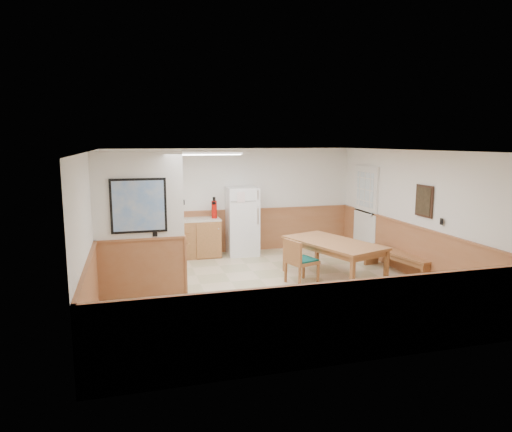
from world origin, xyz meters
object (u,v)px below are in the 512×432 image
object	(u,v)px
dining_table	(333,246)
dining_bench	(398,257)
dining_chair	(298,259)
fire_extinguisher	(214,209)
refrigerator	(242,221)
soap_bottle	(138,216)

from	to	relation	value
dining_table	dining_bench	xyz separation A→B (m)	(1.43, -0.02, -0.31)
dining_table	dining_chair	bearing A→B (deg)	169.66
dining_chair	fire_extinguisher	bearing A→B (deg)	96.66
dining_table	fire_extinguisher	xyz separation A→B (m)	(-1.89, 2.41, 0.46)
refrigerator	dining_bench	bearing A→B (deg)	-40.14
fire_extinguisher	soap_bottle	world-z (taller)	fire_extinguisher
dining_bench	soap_bottle	distance (m)	5.66
dining_chair	soap_bottle	xyz separation A→B (m)	(-2.84, 2.58, 0.52)
refrigerator	dining_table	size ratio (longest dim) A/B	0.73
dining_chair	soap_bottle	world-z (taller)	soap_bottle
dining_table	dining_bench	size ratio (longest dim) A/B	1.26
refrigerator	dining_bench	world-z (taller)	refrigerator
dining_bench	soap_bottle	size ratio (longest dim) A/B	7.51
dining_chair	fire_extinguisher	size ratio (longest dim) A/B	1.71
soap_bottle	dining_chair	bearing A→B (deg)	-42.24
dining_table	soap_bottle	world-z (taller)	soap_bottle
fire_extinguisher	refrigerator	bearing A→B (deg)	-15.16
refrigerator	fire_extinguisher	size ratio (longest dim) A/B	3.23
refrigerator	fire_extinguisher	world-z (taller)	refrigerator
dining_bench	fire_extinguisher	bearing A→B (deg)	133.14
fire_extinguisher	soap_bottle	distance (m)	1.72
refrigerator	dining_bench	distance (m)	3.63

